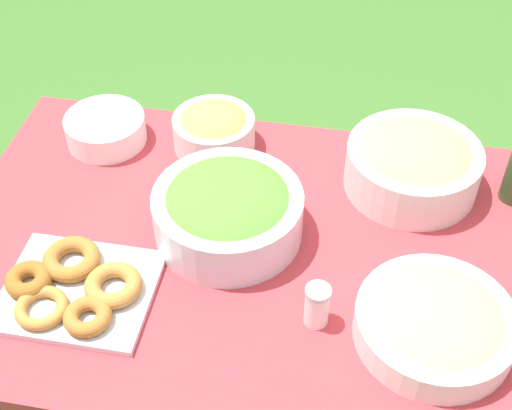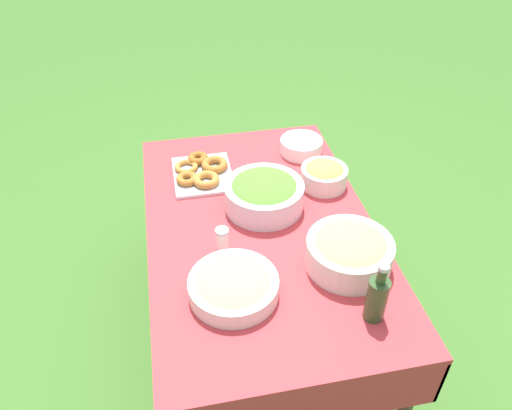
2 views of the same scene
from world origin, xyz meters
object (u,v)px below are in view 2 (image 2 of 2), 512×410
(pasta_bowl, at_px, (233,285))
(olive_oil_bottle, at_px, (377,297))
(plate_stack, at_px, (301,146))
(olive_bowl, at_px, (324,175))
(donut_platter, at_px, (202,172))
(salad_bowl, at_px, (264,193))
(bread_bowl, at_px, (349,251))

(pasta_bowl, height_order, olive_oil_bottle, olive_oil_bottle)
(plate_stack, bearing_deg, olive_oil_bottle, 178.28)
(pasta_bowl, xyz_separation_m, plate_stack, (0.84, -0.48, -0.01))
(olive_oil_bottle, bearing_deg, olive_bowl, -4.42)
(olive_oil_bottle, bearing_deg, donut_platter, 27.04)
(salad_bowl, distance_m, olive_bowl, 0.31)
(salad_bowl, bearing_deg, donut_platter, 40.22)
(donut_platter, relative_size, olive_oil_bottle, 1.37)
(salad_bowl, bearing_deg, pasta_bowl, 155.83)
(plate_stack, bearing_deg, donut_platter, 101.75)
(bread_bowl, bearing_deg, pasta_bowl, 97.52)
(donut_platter, distance_m, bread_bowl, 0.83)
(pasta_bowl, xyz_separation_m, olive_oil_bottle, (-0.19, -0.44, 0.05))
(pasta_bowl, relative_size, olive_oil_bottle, 1.32)
(olive_oil_bottle, bearing_deg, plate_stack, -1.72)
(pasta_bowl, bearing_deg, olive_oil_bottle, -113.08)
(donut_platter, bearing_deg, plate_stack, -78.25)
(salad_bowl, bearing_deg, olive_bowl, -71.31)
(salad_bowl, height_order, bread_bowl, same)
(olive_oil_bottle, relative_size, bread_bowl, 0.75)
(salad_bowl, distance_m, olive_oil_bottle, 0.69)
(olive_oil_bottle, distance_m, bread_bowl, 0.25)
(salad_bowl, height_order, olive_oil_bottle, olive_oil_bottle)
(donut_platter, distance_m, plate_stack, 0.51)
(donut_platter, relative_size, olive_bowl, 1.58)
(bread_bowl, distance_m, olive_bowl, 0.51)
(olive_oil_bottle, height_order, olive_bowl, olive_oil_bottle)
(plate_stack, xyz_separation_m, bread_bowl, (-0.78, 0.03, 0.03))
(salad_bowl, xyz_separation_m, bread_bowl, (-0.40, -0.24, 0.00))
(pasta_bowl, bearing_deg, olive_bowl, -41.90)
(olive_bowl, bearing_deg, donut_platter, 71.51)
(salad_bowl, xyz_separation_m, pasta_bowl, (-0.46, 0.21, -0.03))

